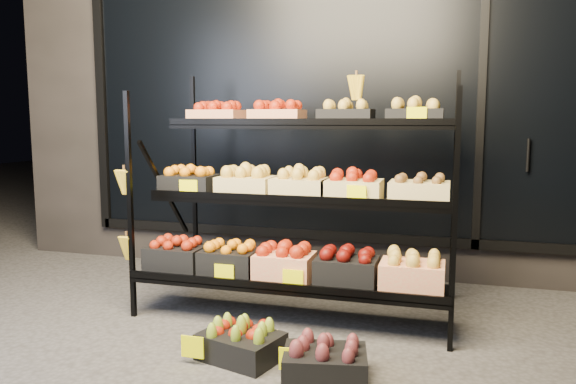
% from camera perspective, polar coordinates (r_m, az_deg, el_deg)
% --- Properties ---
extents(ground, '(24.00, 24.00, 0.00)m').
position_cam_1_polar(ground, '(3.45, -1.82, -15.07)').
color(ground, '#514F4C').
rests_on(ground, ground).
extents(building, '(6.00, 2.08, 3.50)m').
position_cam_1_polar(building, '(5.72, 6.32, 11.66)').
color(building, '#2D2826').
rests_on(building, ground).
extents(display_rack, '(2.18, 1.02, 1.73)m').
position_cam_1_polar(display_rack, '(3.80, 0.75, -0.64)').
color(display_rack, black).
rests_on(display_rack, ground).
extents(tag_floor_a, '(0.13, 0.01, 0.12)m').
position_cam_1_polar(tag_floor_a, '(3.19, -9.67, -15.92)').
color(tag_floor_a, '#FFFE00').
rests_on(tag_floor_a, ground).
extents(tag_floor_b, '(0.13, 0.01, 0.12)m').
position_cam_1_polar(tag_floor_b, '(3.01, 0.34, -17.32)').
color(tag_floor_b, '#FFFE00').
rests_on(tag_floor_b, ground).
extents(floor_crate_midleft, '(0.50, 0.42, 0.21)m').
position_cam_1_polar(floor_crate_midleft, '(3.22, -4.80, -14.91)').
color(floor_crate_midleft, black).
rests_on(floor_crate_midleft, ground).
extents(floor_crate_midright, '(0.38, 0.30, 0.19)m').
position_cam_1_polar(floor_crate_midright, '(3.28, -4.92, -14.69)').
color(floor_crate_midright, '#D8C37C').
rests_on(floor_crate_midright, ground).
extents(floor_crate_right, '(0.47, 0.39, 0.21)m').
position_cam_1_polar(floor_crate_right, '(3.00, 3.79, -16.66)').
color(floor_crate_right, black).
rests_on(floor_crate_right, ground).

